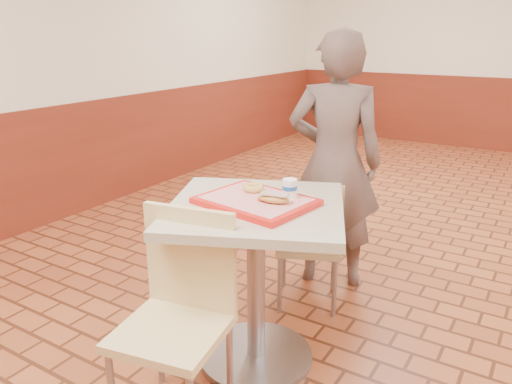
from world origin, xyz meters
The scene contains 8 objects.
main_table centered at (-1.43, -0.77, 0.57)m, with size 0.80×0.80×0.84m.
chair_main_front centered at (-1.52, -1.23, 0.51)m, with size 0.49×0.49×0.91m.
chair_main_back centered at (-1.44, -0.17, 0.45)m, with size 0.49×0.49×0.81m.
customer centered at (-1.46, 0.23, 0.82)m, with size 0.60×0.39×1.63m, color brown.
serving_tray centered at (-1.43, -0.77, 0.86)m, with size 0.49×0.38×0.03m.
ring_donut centered at (-1.50, -0.69, 0.89)m, with size 0.10×0.10×0.03m, color gold.
long_john_donut centered at (-1.33, -0.79, 0.90)m, with size 0.16×0.09×0.05m.
paper_cup centered at (-1.30, -0.68, 0.92)m, with size 0.07×0.07×0.09m.
Camera 1 is at (-0.28, -2.63, 1.61)m, focal length 35.00 mm.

